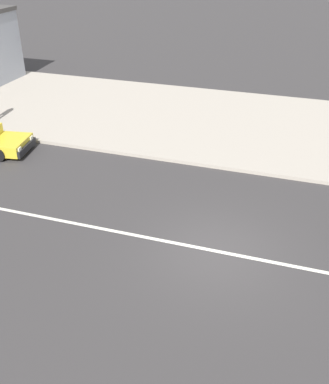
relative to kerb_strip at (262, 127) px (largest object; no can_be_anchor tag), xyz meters
The scene contains 3 objects.
ground_plane 10.37m from the kerb_strip, 90.00° to the right, with size 160.00×160.00×0.00m, color #383535.
lane_centre_stripe 10.37m from the kerb_strip, 90.00° to the right, with size 50.40×0.14×0.01m, color silver.
kerb_strip is the anchor object (origin of this frame).
Camera 1 is at (1.91, -10.86, 8.43)m, focal length 42.00 mm.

